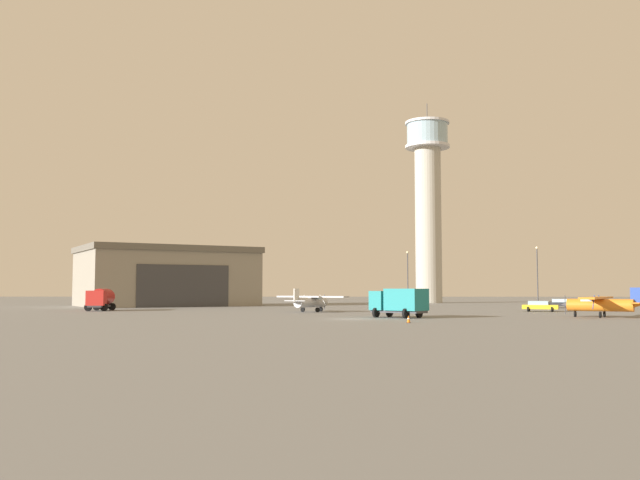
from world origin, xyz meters
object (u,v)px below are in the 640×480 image
Objects in this scene: traffic_cone_near_left at (409,319)px; car_yellow at (540,306)px; truck_box_teal at (399,301)px; airplane_orange at (601,303)px; control_tower at (428,197)px; light_post_west at (537,271)px; light_post_east at (408,273)px; airplane_silver at (311,301)px; truck_fuel_tanker_red at (101,298)px; car_black at (560,303)px.

car_yellow is at bearing 56.37° from traffic_cone_near_left.
traffic_cone_near_left is (-0.24, -10.86, -1.34)m from truck_box_teal.
car_yellow is (-0.85, 18.19, -0.68)m from airplane_orange.
light_post_west is (14.14, -29.36, -16.44)m from control_tower.
truck_box_teal is 0.63× the size of light_post_east.
truck_box_teal is (-13.30, -75.43, -20.66)m from control_tower.
airplane_silver is 1.65× the size of truck_fuel_tanker_red.
car_black is at bearing 101.03° from truck_fuel_tanker_red.
car_black is at bearing -31.92° from airplane_silver.
light_post_west is at bearing -67.56° from airplane_orange.
light_post_east reaches higher than truck_box_teal.
control_tower is at bearing 115.72° from light_post_west.
truck_box_teal is 27.69m from car_yellow.
truck_fuel_tanker_red is (-51.14, -53.74, -20.67)m from control_tower.
airplane_silver is 29.52m from car_yellow.
control_tower reaches higher than airplane_orange.
airplane_orange reaches higher than truck_box_teal.
truck_box_teal is at bearing -114.32° from car_yellow.
control_tower is 4.45× the size of airplane_orange.
light_post_west reaches higher than traffic_cone_near_left.
traffic_cone_near_left is at bearing -131.36° from airplane_silver.
car_yellow is 0.47× the size of light_post_west.
truck_fuel_tanker_red is 0.95× the size of truck_box_teal.
control_tower is at bearing 8.68° from airplane_silver.
control_tower is at bearing -33.48° from car_black.
airplane_silver is at bearing -20.26° from truck_box_teal.
control_tower reaches higher than light_post_west.
control_tower is 46.44m from car_black.
airplane_orange is (30.27, -15.88, 0.04)m from airplane_silver.
traffic_cone_near_left is at bearing -102.19° from car_yellow.
light_post_west is (-0.76, 8.97, 5.14)m from car_black.
airplane_orange is (7.38, -74.31, -20.90)m from control_tower.
control_tower is 9.81× the size of car_black.
control_tower is 90.07m from traffic_cone_near_left.
truck_box_teal reaches higher than car_yellow.
light_post_west is at bearing 64.07° from traffic_cone_near_left.
airplane_orange is 62.03m from truck_fuel_tanker_red.
truck_fuel_tanker_red is 43.61m from truck_box_teal.
truck_box_teal is at bearing -120.49° from airplane_silver.
car_black is at bearing -70.81° from airplane_orange.
car_yellow reaches higher than traffic_cone_near_left.
light_post_east is (-14.42, 49.80, 4.21)m from airplane_orange.
airplane_orange is 0.95× the size of light_post_west.
car_black is (37.79, 20.10, -0.64)m from airplane_silver.
truck_fuel_tanker_red is 67.82m from car_black.
airplane_silver is 29.41m from traffic_cone_near_left.
airplane_silver is 47.30m from light_post_west.
airplane_silver is 1.97× the size of car_yellow.
truck_box_teal is (9.59, -17.00, 0.28)m from airplane_silver.
truck_fuel_tanker_red is at bearing 139.12° from traffic_cone_near_left.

